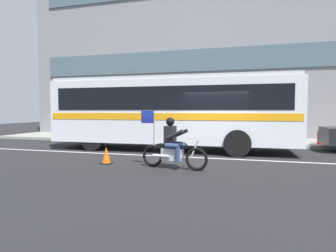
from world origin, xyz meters
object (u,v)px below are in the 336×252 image
object	(u,v)px
motorcycle_with_rider	(173,147)
traffic_cone	(106,156)
fire_hydrant	(320,136)
transit_bus	(172,108)

from	to	relation	value
motorcycle_with_rider	traffic_cone	distance (m)	2.40
fire_hydrant	transit_bus	bearing A→B (deg)	-156.64
motorcycle_with_rider	traffic_cone	size ratio (longest dim) A/B	3.96
motorcycle_with_rider	transit_bus	bearing A→B (deg)	105.50
transit_bus	traffic_cone	bearing A→B (deg)	-108.44
transit_bus	traffic_cone	distance (m)	4.29
transit_bus	motorcycle_with_rider	bearing A→B (deg)	-74.50
transit_bus	motorcycle_with_rider	xyz separation A→B (m)	(1.10, -3.98, -1.22)
motorcycle_with_rider	traffic_cone	bearing A→B (deg)	175.00
fire_hydrant	motorcycle_with_rider	bearing A→B (deg)	-129.10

